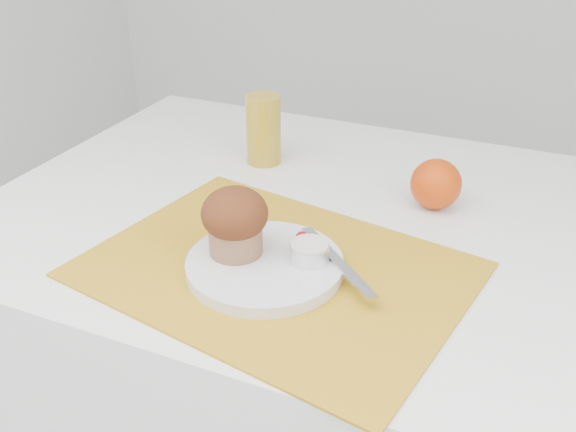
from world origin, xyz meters
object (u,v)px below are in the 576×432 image
at_px(plate, 265,265).
at_px(muffin, 235,220).
at_px(juice_glass, 263,130).
at_px(orange, 436,184).
at_px(table, 343,390).

relative_size(plate, muffin, 2.24).
distance_m(juice_glass, muffin, 0.35).
relative_size(juice_glass, muffin, 1.34).
bearing_deg(plate, orange, 59.25).
distance_m(table, muffin, 0.50).
height_order(table, juice_glass, juice_glass).
bearing_deg(orange, muffin, -127.42).
bearing_deg(plate, muffin, 174.88).
height_order(table, orange, orange).
bearing_deg(orange, juice_glass, 171.35).
bearing_deg(juice_glass, orange, -8.65).
distance_m(table, orange, 0.44).
relative_size(table, juice_glass, 9.26).
height_order(plate, juice_glass, juice_glass).
relative_size(table, orange, 14.53).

